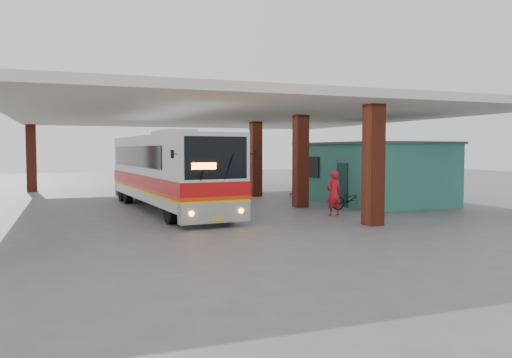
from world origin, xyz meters
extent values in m
plane|color=#515154|center=(0.00, 0.00, 0.00)|extent=(90.00, 90.00, 0.00)
cube|color=maroon|center=(3.00, -3.00, 2.17)|extent=(0.60, 0.60, 4.35)
cube|color=maroon|center=(3.00, 3.00, 2.17)|extent=(0.60, 0.60, 4.35)
cube|color=maroon|center=(3.00, 9.00, 2.17)|extent=(0.60, 0.60, 4.35)
cube|color=maroon|center=(-9.50, 17.00, 2.17)|extent=(0.60, 0.60, 4.35)
cube|color=maroon|center=(10.00, 17.00, 2.17)|extent=(0.60, 0.60, 4.35)
cube|color=silver|center=(0.50, 6.50, 4.50)|extent=(21.00, 23.00, 0.30)
cube|color=#307966|center=(7.50, 4.00, 1.50)|extent=(5.00, 8.00, 3.00)
cube|color=#454545|center=(7.50, 4.00, 3.05)|extent=(5.20, 8.20, 0.12)
cube|color=#133533|center=(4.98, 2.50, 1.05)|extent=(0.08, 0.95, 2.10)
cube|color=black|center=(4.98, 5.50, 1.80)|extent=(0.08, 1.20, 1.00)
cube|color=black|center=(4.95, 5.50, 1.80)|extent=(0.04, 1.30, 1.10)
cube|color=silver|center=(-3.08, 4.18, 1.92)|extent=(3.60, 12.33, 2.84)
cube|color=silver|center=(-2.99, 3.17, 3.44)|extent=(1.48, 3.13, 0.25)
cube|color=#95949A|center=(-2.56, -1.69, 0.56)|extent=(2.58, 0.63, 0.71)
cube|color=red|center=(-3.08, 4.18, 1.37)|extent=(3.64, 12.33, 0.51)
cube|color=red|center=(-3.08, 4.18, 1.05)|extent=(3.64, 12.33, 0.13)
cube|color=yellow|center=(-3.08, 4.18, 0.93)|extent=(3.64, 12.33, 0.10)
cube|color=black|center=(-2.54, -1.83, 2.45)|extent=(2.28, 0.30, 1.47)
cube|color=black|center=(-4.42, 4.87, 2.43)|extent=(0.86, 9.08, 0.91)
cube|color=black|center=(-1.88, 5.10, 2.43)|extent=(0.86, 9.08, 0.91)
cube|color=#FF5905|center=(-2.99, -1.93, 2.18)|extent=(0.86, 0.13, 0.22)
sphere|color=orange|center=(-3.44, -1.98, 0.59)|extent=(0.18, 0.18, 0.18)
sphere|color=orange|center=(-1.63, -1.82, 0.59)|extent=(0.18, 0.18, 0.18)
cube|color=yellow|center=(-2.54, -1.91, 0.35)|extent=(0.46, 0.07, 0.12)
cylinder|color=black|center=(-3.78, -0.15, 0.51)|extent=(0.41, 1.04, 1.01)
cylinder|color=black|center=(-1.62, 0.04, 0.51)|extent=(0.41, 1.04, 1.01)
cylinder|color=black|center=(-4.48, 7.61, 0.51)|extent=(0.41, 1.04, 1.01)
cylinder|color=black|center=(-2.31, 7.81, 0.51)|extent=(0.41, 1.04, 1.01)
cylinder|color=black|center=(-4.60, 8.92, 0.51)|extent=(0.41, 1.04, 1.01)
cylinder|color=black|center=(-2.43, 9.12, 0.51)|extent=(0.41, 1.04, 1.01)
imported|color=black|center=(4.70, 1.31, 0.48)|extent=(1.90, 0.82, 0.97)
imported|color=red|center=(2.96, -0.22, 0.93)|extent=(0.70, 0.49, 1.85)
cube|color=red|center=(4.74, 7.40, 0.23)|extent=(0.47, 0.47, 0.06)
cube|color=red|center=(4.92, 7.42, 0.50)|extent=(0.10, 0.43, 0.60)
cylinder|color=black|center=(4.59, 7.21, 0.10)|extent=(0.03, 0.03, 0.20)
cylinder|color=black|center=(4.93, 7.25, 0.10)|extent=(0.03, 0.03, 0.20)
cylinder|color=black|center=(4.55, 7.55, 0.10)|extent=(0.03, 0.03, 0.20)
cylinder|color=black|center=(4.89, 7.59, 0.10)|extent=(0.03, 0.03, 0.20)
camera|label=1|loc=(-7.28, -18.27, 2.73)|focal=35.00mm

